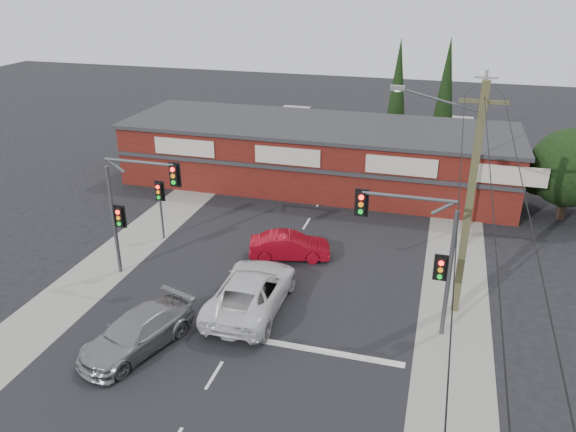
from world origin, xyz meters
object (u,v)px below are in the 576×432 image
(red_sedan, at_px, (290,246))
(utility_pole, at_px, (467,196))
(white_suv, at_px, (251,291))
(shop_building, at_px, (317,154))
(silver_suv, at_px, (137,332))

(red_sedan, distance_m, utility_pole, 9.80)
(red_sedan, xyz_separation_m, utility_pole, (8.16, -2.68, 4.72))
(white_suv, bearing_deg, utility_pole, -165.54)
(white_suv, bearing_deg, red_sedan, -94.66)
(shop_building, bearing_deg, silver_suv, -97.10)
(red_sedan, bearing_deg, white_suv, 161.56)
(shop_building, height_order, utility_pole, utility_pole)
(utility_pole, bearing_deg, shop_building, 123.76)
(silver_suv, xyz_separation_m, utility_pole, (11.88, 6.25, 4.66))
(shop_building, xyz_separation_m, utility_pole, (9.36, -14.00, 3.26))
(white_suv, relative_size, utility_pole, 0.62)
(silver_suv, xyz_separation_m, red_sedan, (3.72, 8.93, -0.06))
(shop_building, bearing_deg, red_sedan, -83.97)
(utility_pole, bearing_deg, silver_suv, -152.25)
(silver_suv, bearing_deg, red_sedan, 85.69)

